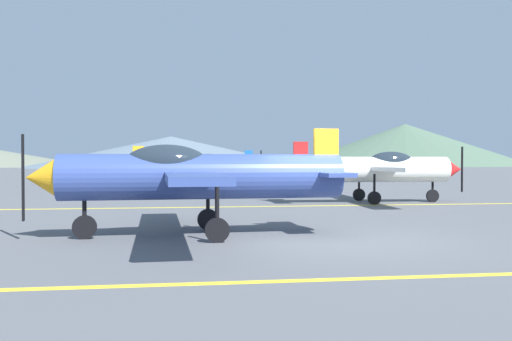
# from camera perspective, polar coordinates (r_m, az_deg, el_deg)

# --- Properties ---
(ground_plane) EXTENTS (400.00, 400.00, 0.00)m
(ground_plane) POSITION_cam_1_polar(r_m,az_deg,el_deg) (11.69, 8.38, -7.20)
(ground_plane) COLOR #54565B
(apron_line_near) EXTENTS (80.00, 0.16, 0.01)m
(apron_line_near) POSITION_cam_1_polar(r_m,az_deg,el_deg) (8.14, 16.08, -10.85)
(apron_line_near) COLOR yellow
(apron_line_near) RESTS_ON ground_plane
(apron_line_far) EXTENTS (80.00, 0.16, 0.01)m
(apron_line_far) POSITION_cam_1_polar(r_m,az_deg,el_deg) (19.55, 1.71, -3.83)
(apron_line_far) COLOR yellow
(apron_line_far) RESTS_ON ground_plane
(airplane_near) EXTENTS (6.99, 8.05, 2.41)m
(airplane_near) POSITION_cam_1_polar(r_m,az_deg,el_deg) (11.90, -6.86, -0.48)
(airplane_near) COLOR #33478C
(airplane_near) RESTS_ON ground_plane
(airplane_mid) EXTENTS (6.98, 8.05, 2.41)m
(airplane_mid) POSITION_cam_1_polar(r_m,az_deg,el_deg) (21.77, 12.81, 0.21)
(airplane_mid) COLOR white
(airplane_mid) RESTS_ON ground_plane
(airplane_far) EXTENTS (7.05, 8.07, 2.41)m
(airplane_far) POSITION_cam_1_polar(r_m,az_deg,el_deg) (28.46, -6.20, 0.43)
(airplane_far) COLOR #33478C
(airplane_far) RESTS_ON ground_plane
(airplane_back) EXTENTS (6.96, 8.03, 2.41)m
(airplane_back) POSITION_cam_1_polar(r_m,az_deg,el_deg) (39.49, 3.66, 0.62)
(airplane_back) COLOR white
(airplane_back) RESTS_ON ground_plane
(hill_centerleft) EXTENTS (67.63, 67.63, 7.45)m
(hill_centerleft) POSITION_cam_1_polar(r_m,az_deg,el_deg) (130.49, -9.06, 1.98)
(hill_centerleft) COLOR slate
(hill_centerleft) RESTS_ON ground_plane
(hill_centerright) EXTENTS (73.95, 73.95, 13.13)m
(hill_centerright) POSITION_cam_1_polar(r_m,az_deg,el_deg) (175.20, 15.58, 2.65)
(hill_centerright) COLOR #4C6651
(hill_centerright) RESTS_ON ground_plane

